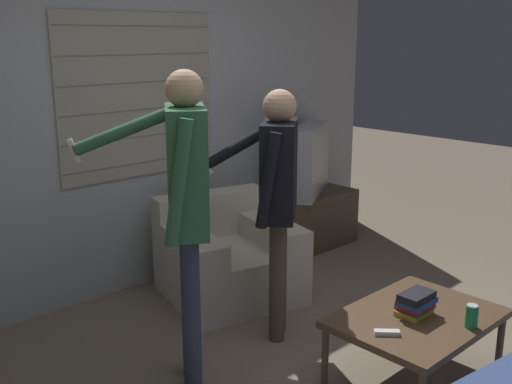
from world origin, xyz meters
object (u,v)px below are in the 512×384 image
object	(u,v)px
person_left_standing	(185,192)
spare_remote	(387,333)
armchair_beige	(227,257)
tv	(310,160)
book_stack	(416,303)
soda_can	(472,316)
person_right_standing	(277,186)
coffee_table	(416,321)

from	to	relation	value
person_left_standing	spare_remote	xyz separation A→B (m)	(0.60, -0.88, -0.69)
armchair_beige	spare_remote	distance (m)	1.65
tv	spare_remote	size ratio (longest dim) A/B	6.51
tv	book_stack	bearing A→B (deg)	26.58
soda_can	spare_remote	world-z (taller)	soda_can
person_right_standing	book_stack	bearing A→B (deg)	-118.73
person_right_standing	book_stack	xyz separation A→B (m)	(0.18, -0.90, -0.53)
soda_can	person_left_standing	bearing A→B (deg)	131.28
book_stack	soda_can	size ratio (longest dim) A/B	1.78
tv	coffee_table	bearing A→B (deg)	26.86
armchair_beige	person_right_standing	world-z (taller)	person_right_standing
armchair_beige	spare_remote	size ratio (longest dim) A/B	8.86
book_stack	armchair_beige	bearing A→B (deg)	89.76
person_right_standing	spare_remote	bearing A→B (deg)	-137.61
tv	spare_remote	bearing A→B (deg)	20.99
person_left_standing	tv	bearing A→B (deg)	-29.44
armchair_beige	spare_remote	xyz separation A→B (m)	(-0.31, -1.62, 0.12)
person_left_standing	book_stack	bearing A→B (deg)	-98.43
person_right_standing	spare_remote	world-z (taller)	person_right_standing
tv	person_left_standing	distance (m)	2.40
coffee_table	tv	size ratio (longest dim) A/B	1.16
tv	soda_can	xyz separation A→B (m)	(-1.15, -2.17, -0.35)
book_stack	soda_can	xyz separation A→B (m)	(0.09, -0.28, -0.01)
person_left_standing	spare_remote	bearing A→B (deg)	-110.68
coffee_table	person_right_standing	xyz separation A→B (m)	(-0.18, 0.91, 0.64)
person_right_standing	spare_remote	xyz separation A→B (m)	(-0.13, -0.93, -0.59)
person_right_standing	spare_remote	size ratio (longest dim) A/B	13.07
book_stack	spare_remote	size ratio (longest dim) A/B	1.85
armchair_beige	tv	bearing A→B (deg)	-152.08
coffee_table	book_stack	bearing A→B (deg)	133.09
armchair_beige	tv	size ratio (longest dim) A/B	1.36
book_stack	coffee_table	bearing A→B (deg)	-46.91
armchair_beige	book_stack	world-z (taller)	armchair_beige
tv	armchair_beige	bearing A→B (deg)	-16.68
person_right_standing	armchair_beige	bearing A→B (deg)	35.57
tv	person_right_standing	distance (m)	1.74
soda_can	coffee_table	bearing A→B (deg)	106.54
soda_can	spare_remote	distance (m)	0.47
coffee_table	book_stack	world-z (taller)	book_stack
tv	soda_can	world-z (taller)	tv
coffee_table	tv	xyz separation A→B (m)	(1.23, 1.90, 0.45)
tv	soda_can	distance (m)	2.48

